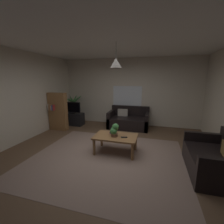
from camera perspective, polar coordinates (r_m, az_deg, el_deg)
name	(u,v)px	position (r m, az deg, el deg)	size (l,w,h in m)	color
floor	(109,155)	(4.06, -1.20, -15.67)	(5.57, 5.74, 0.02)	brown
rug	(106,158)	(3.89, -2.11, -16.80)	(3.62, 3.15, 0.01)	gray
wall_back	(129,92)	(6.44, 6.39, 7.37)	(5.69, 0.06, 2.72)	beige
wall_left	(14,98)	(5.21, -32.51, 4.46)	(0.06, 5.74, 2.72)	beige
ceiling	(108,39)	(3.69, -1.41, 25.39)	(5.57, 5.74, 0.02)	white
window_pane	(127,98)	(6.45, 5.63, 5.27)	(1.19, 0.01, 0.97)	white
couch_under_window	(128,121)	(6.09, 6.13, -3.30)	(1.54, 0.89, 0.82)	black
couch_right_side	(214,161)	(3.84, 33.78, -14.85)	(0.89, 1.42, 0.82)	black
coffee_table	(116,138)	(4.02, 1.32, -9.77)	(1.09, 0.69, 0.45)	olive
book_on_table_0	(113,134)	(4.06, 0.39, -8.27)	(0.11, 0.10, 0.03)	gold
book_on_table_1	(113,133)	(4.05, 0.44, -7.86)	(0.15, 0.11, 0.03)	#72387F
book_on_table_2	(113,132)	(4.05, 0.29, -7.49)	(0.15, 0.09, 0.02)	black
remote_on_table_0	(124,137)	(3.89, 4.51, -9.33)	(0.05, 0.16, 0.02)	black
potted_plant_on_table	(114,130)	(3.91, 0.92, -6.68)	(0.22, 0.22, 0.33)	brown
tv_stand	(73,119)	(6.66, -14.37, -2.49)	(0.90, 0.44, 0.50)	black
tv	(72,108)	(6.54, -14.69, 1.61)	(0.74, 0.16, 0.47)	black
potted_palm_corner	(74,109)	(7.05, -13.95, 1.16)	(0.79, 0.83, 1.24)	brown
bookshelf_corner	(58,111)	(6.07, -19.51, 0.21)	(0.70, 0.31, 1.40)	olive
pendant_lamp	(116,63)	(3.75, 1.47, 17.71)	(0.28, 0.28, 0.58)	black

